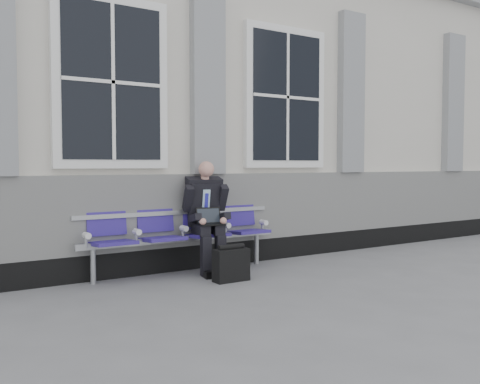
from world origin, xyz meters
TOP-DOWN VIEW (x-y plane):
  - ground at (0.00, 0.00)m, footprint 70.00×70.00m
  - station_building at (-0.02, 3.47)m, footprint 14.40×4.40m
  - bench at (-1.34, 1.32)m, footprint 2.60×0.47m
  - businessman at (-1.06, 1.20)m, footprint 0.57×0.76m
  - briefcase at (-1.09, 0.59)m, footprint 0.41×0.18m

SIDE VIEW (x-z plane):
  - ground at x=0.00m, z-range 0.00..0.00m
  - briefcase at x=-1.09m, z-range -0.02..0.40m
  - bench at x=-1.34m, z-range 0.10..1.01m
  - businessman at x=-1.06m, z-range 0.06..1.42m
  - station_building at x=-0.02m, z-range -0.02..4.47m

